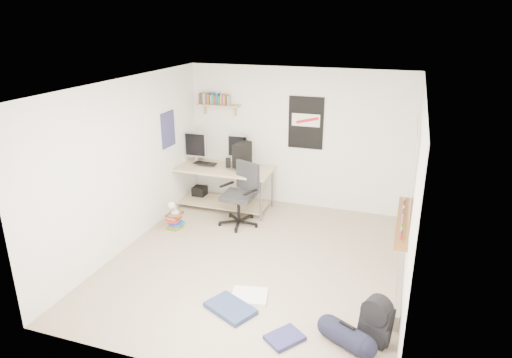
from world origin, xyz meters
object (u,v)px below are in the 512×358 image
(desk, at_px, (223,189))
(backpack, at_px, (376,324))
(book_stack, at_px, (175,220))
(office_chair, at_px, (238,197))
(duffel_bag, at_px, (346,335))

(desk, distance_m, backpack, 4.08)
(book_stack, bearing_deg, office_chair, 28.68)
(desk, distance_m, duffel_bag, 4.03)
(duffel_bag, height_order, book_stack, duffel_bag)
(duffel_bag, xyz_separation_m, book_stack, (-3.07, 1.94, 0.01))
(office_chair, xyz_separation_m, duffel_bag, (2.15, -2.44, -0.35))
(backpack, bearing_deg, book_stack, 173.53)
(desk, height_order, office_chair, office_chair)
(desk, relative_size, book_stack, 3.78)
(desk, bearing_deg, book_stack, -86.32)
(office_chair, bearing_deg, book_stack, -128.01)
(book_stack, bearing_deg, backpack, -27.48)
(desk, relative_size, office_chair, 1.69)
(office_chair, height_order, duffel_bag, office_chair)
(backpack, bearing_deg, desk, 157.30)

